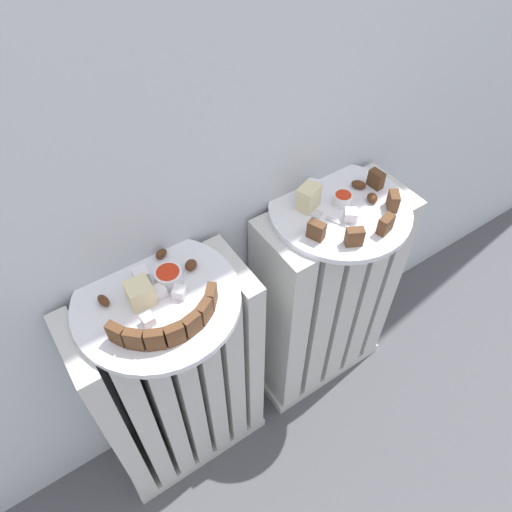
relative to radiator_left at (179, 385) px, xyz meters
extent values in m
plane|color=#4C4C51|center=(0.19, -0.28, -0.28)|extent=(6.00, 6.00, 0.00)
cube|color=silver|center=(0.00, 0.00, -0.27)|extent=(0.34, 0.15, 0.03)
cube|color=silver|center=(-0.14, 0.00, 0.02)|extent=(0.04, 0.15, 0.54)
cube|color=silver|center=(-0.10, 0.00, 0.02)|extent=(0.04, 0.15, 0.54)
cube|color=silver|center=(-0.05, 0.00, 0.02)|extent=(0.04, 0.15, 0.54)
cube|color=silver|center=(0.00, 0.00, 0.02)|extent=(0.04, 0.15, 0.54)
cube|color=silver|center=(0.05, 0.00, 0.02)|extent=(0.04, 0.15, 0.54)
cube|color=silver|center=(0.10, 0.00, 0.02)|extent=(0.04, 0.15, 0.54)
cube|color=silver|center=(0.14, 0.00, 0.02)|extent=(0.04, 0.15, 0.54)
cube|color=silver|center=(0.39, 0.00, -0.27)|extent=(0.34, 0.15, 0.03)
cube|color=silver|center=(0.25, 0.00, 0.02)|extent=(0.05, 0.15, 0.54)
cube|color=silver|center=(0.32, 0.00, 0.02)|extent=(0.05, 0.15, 0.54)
cube|color=silver|center=(0.39, 0.00, 0.02)|extent=(0.05, 0.15, 0.54)
cube|color=silver|center=(0.45, 0.00, 0.02)|extent=(0.05, 0.15, 0.54)
cube|color=silver|center=(0.52, 0.00, 0.02)|extent=(0.05, 0.15, 0.54)
cylinder|color=white|center=(0.00, 0.00, 0.30)|extent=(0.27, 0.27, 0.01)
cylinder|color=white|center=(0.39, 0.00, 0.30)|extent=(0.27, 0.27, 0.01)
cube|color=#56351E|center=(-0.08, -0.04, 0.32)|extent=(0.03, 0.03, 0.04)
cube|color=#56351E|center=(-0.06, -0.07, 0.32)|extent=(0.03, 0.03, 0.04)
cube|color=#56351E|center=(-0.04, -0.08, 0.32)|extent=(0.03, 0.02, 0.04)
cube|color=#56351E|center=(-0.01, -0.09, 0.32)|extent=(0.03, 0.02, 0.04)
cube|color=#56351E|center=(0.02, -0.09, 0.32)|extent=(0.03, 0.02, 0.04)
cube|color=#56351E|center=(0.05, -0.08, 0.32)|extent=(0.03, 0.03, 0.04)
cube|color=#56351E|center=(0.07, -0.06, 0.32)|extent=(0.03, 0.03, 0.04)
cube|color=beige|center=(-0.02, 0.01, 0.32)|extent=(0.04, 0.04, 0.04)
cube|color=white|center=(0.00, 0.05, 0.31)|extent=(0.03, 0.03, 0.02)
cube|color=white|center=(0.01, 0.00, 0.31)|extent=(0.02, 0.02, 0.02)
cube|color=white|center=(0.03, -0.02, 0.31)|extent=(0.03, 0.03, 0.02)
cube|color=white|center=(-0.03, -0.04, 0.31)|extent=(0.02, 0.02, 0.02)
ellipsoid|color=#4C2814|center=(0.05, 0.07, 0.31)|extent=(0.03, 0.02, 0.02)
ellipsoid|color=#4C2814|center=(-0.07, 0.04, 0.31)|extent=(0.02, 0.03, 0.02)
ellipsoid|color=#4C2814|center=(0.08, 0.02, 0.31)|extent=(0.03, 0.03, 0.01)
cylinder|color=white|center=(0.03, 0.02, 0.31)|extent=(0.05, 0.05, 0.02)
cylinder|color=red|center=(0.03, 0.02, 0.32)|extent=(0.04, 0.04, 0.01)
cube|color=#56351E|center=(0.30, -0.04, 0.32)|extent=(0.03, 0.03, 0.04)
cube|color=#56351E|center=(0.34, -0.09, 0.32)|extent=(0.04, 0.03, 0.04)
cube|color=#56351E|center=(0.41, -0.09, 0.32)|extent=(0.03, 0.02, 0.04)
cube|color=#56351E|center=(0.46, -0.06, 0.32)|extent=(0.03, 0.04, 0.04)
cube|color=#56351E|center=(0.48, 0.01, 0.32)|extent=(0.02, 0.03, 0.04)
cube|color=beige|center=(0.33, 0.04, 0.33)|extent=(0.05, 0.04, 0.05)
cube|color=white|center=(0.38, -0.04, 0.31)|extent=(0.03, 0.03, 0.02)
cube|color=white|center=(0.37, 0.06, 0.31)|extent=(0.04, 0.04, 0.03)
ellipsoid|color=#4C2814|center=(0.45, -0.02, 0.31)|extent=(0.03, 0.03, 0.02)
ellipsoid|color=#4C2814|center=(0.45, 0.02, 0.31)|extent=(0.03, 0.03, 0.02)
cylinder|color=white|center=(0.40, 0.01, 0.31)|extent=(0.04, 0.04, 0.02)
cylinder|color=red|center=(0.40, 0.01, 0.32)|extent=(0.03, 0.03, 0.01)
cube|color=silver|center=(0.36, -0.04, 0.30)|extent=(0.03, 0.06, 0.00)
cube|color=silver|center=(0.33, 0.01, 0.30)|extent=(0.03, 0.03, 0.00)
camera|label=1|loc=(-0.12, -0.47, 0.92)|focal=33.65mm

